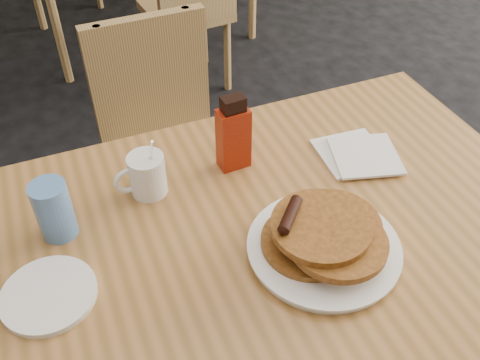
# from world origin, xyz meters

# --- Properties ---
(main_table) EXTENTS (1.29, 0.92, 0.75)m
(main_table) POSITION_xyz_m (0.01, -0.07, 0.71)
(main_table) COLOR #A9723C
(main_table) RESTS_ON floor
(chair_main_far) EXTENTS (0.39, 0.40, 0.84)m
(chair_main_far) POSITION_xyz_m (0.04, 0.66, 0.50)
(chair_main_far) COLOR tan
(chair_main_far) RESTS_ON floor
(pancake_plate) EXTENTS (0.29, 0.29, 0.10)m
(pancake_plate) POSITION_xyz_m (0.07, -0.17, 0.78)
(pancake_plate) COLOR white
(pancake_plate) RESTS_ON main_table
(coffee_mug) EXTENTS (0.11, 0.08, 0.14)m
(coffee_mug) POSITION_xyz_m (-0.17, 0.13, 0.80)
(coffee_mug) COLOR white
(coffee_mug) RESTS_ON main_table
(syrup_bottle) EXTENTS (0.07, 0.04, 0.18)m
(syrup_bottle) POSITION_xyz_m (0.03, 0.13, 0.83)
(syrup_bottle) COLOR maroon
(syrup_bottle) RESTS_ON main_table
(napkin_stack) EXTENTS (0.19, 0.20, 0.01)m
(napkin_stack) POSITION_xyz_m (0.30, 0.03, 0.76)
(napkin_stack) COLOR white
(napkin_stack) RESTS_ON main_table
(blue_tumbler) EXTENTS (0.08, 0.08, 0.12)m
(blue_tumbler) POSITION_xyz_m (-0.36, 0.10, 0.81)
(blue_tumbler) COLOR #5281C2
(blue_tumbler) RESTS_ON main_table
(side_saucer) EXTENTS (0.18, 0.18, 0.01)m
(side_saucer) POSITION_xyz_m (-0.41, -0.04, 0.76)
(side_saucer) COLOR white
(side_saucer) RESTS_ON main_table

